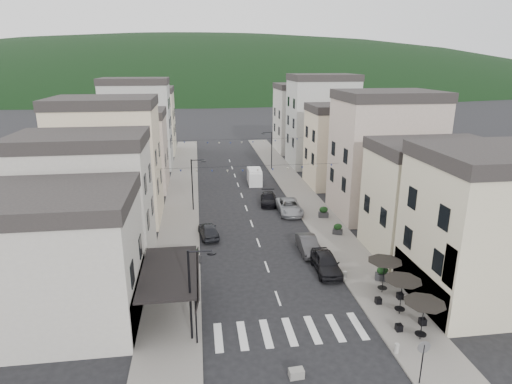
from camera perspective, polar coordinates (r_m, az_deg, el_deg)
ground at (r=26.95m, az=5.45°, el=-20.46°), size 700.00×700.00×0.00m
sidewalk_left at (r=55.26m, az=-9.78°, el=-0.40°), size 4.00×76.00×0.12m
sidewalk_right at (r=56.68m, az=5.54°, el=0.21°), size 4.00×76.00×0.12m
hill_backdrop at (r=321.22m, az=-7.08°, el=13.97°), size 640.00×360.00×70.00m
boutique_building at (r=30.35m, az=-27.07°, el=-9.03°), size 12.00×8.00×8.00m
bistro_building at (r=33.66m, az=28.93°, el=-4.95°), size 10.00×8.00×10.00m
boutique_awning at (r=29.03m, az=-11.03°, el=-10.48°), size 3.77×7.50×3.28m
buildings_row_left at (r=60.11m, az=-16.64°, el=6.49°), size 10.20×54.16×14.00m
buildings_row_right at (r=61.49m, az=11.14°, el=7.29°), size 10.20×54.16×14.50m
cafe_terrace at (r=30.32m, az=18.94°, el=-11.51°), size 2.50×8.10×2.53m
streetlamp_left_near at (r=26.05m, az=-8.22°, el=-12.27°), size 1.70×0.56×6.00m
streetlamp_left_far at (r=48.44m, az=-8.20°, el=1.68°), size 1.70×0.56×6.00m
streetlamp_right_far at (r=66.91m, az=1.88°, el=6.09°), size 1.70×0.56×6.00m
traffic_sign at (r=25.08m, az=21.39°, el=-19.48°), size 0.70×0.07×2.70m
bollards at (r=31.17m, az=3.13°, el=-13.78°), size 11.66×10.26×0.60m
bunting_near at (r=44.39m, az=-0.77°, el=3.05°), size 19.00×0.28×0.62m
bunting_far at (r=59.96m, az=-2.67°, el=6.70°), size 19.00×0.28×0.62m
parked_car_a at (r=35.44m, az=9.32°, el=-9.29°), size 2.04×4.75×1.60m
parked_car_b at (r=38.68m, az=6.95°, el=-6.99°), size 1.58×4.34×1.42m
parked_car_c at (r=48.18m, az=4.44°, el=-1.95°), size 2.59×5.46×1.51m
parked_car_d at (r=51.07m, az=1.66°, el=-0.91°), size 2.43×4.71×1.31m
parked_car_e at (r=41.78m, az=-6.35°, el=-5.11°), size 2.19×4.30×1.40m
delivery_van at (r=59.63m, az=-0.20°, el=2.15°), size 2.00×4.60×2.17m
pedestrian_a at (r=34.41m, az=-12.99°, el=-9.90°), size 0.75×0.57×1.85m
pedestrian_b at (r=35.68m, az=-13.18°, el=-8.82°), size 1.00×0.81×1.93m
concrete_block_a at (r=25.14m, az=5.41°, el=-22.94°), size 0.84×0.56×0.50m
planter_la at (r=32.96m, az=-11.38°, el=-11.67°), size 1.27×1.00×1.25m
planter_lb at (r=36.75m, az=-8.29°, el=-8.37°), size 1.26×1.01×1.24m
planter_ra at (r=35.02m, az=16.48°, el=-10.35°), size 1.16×0.89×1.15m
planter_rb at (r=42.78m, az=10.84°, el=-4.87°), size 1.09×0.87×1.08m
planter_rc at (r=47.03m, az=8.99°, el=-2.65°), size 1.16×0.77×1.21m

